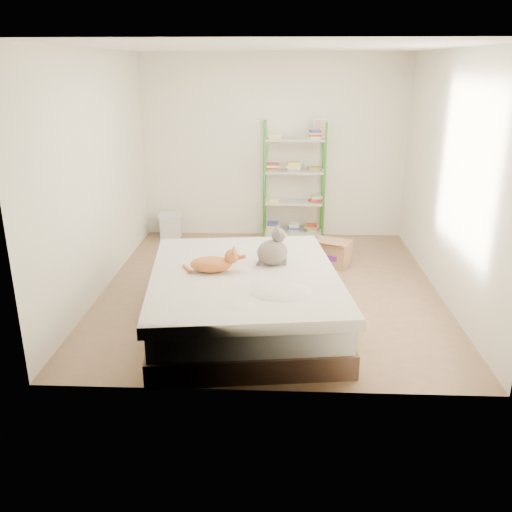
# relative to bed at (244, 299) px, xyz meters

# --- Properties ---
(room) EXTENTS (3.81, 4.21, 2.61)m
(room) POSITION_rel_bed_xyz_m (0.23, 0.96, 1.02)
(room) COLOR #9E6C51
(room) RESTS_ON ground
(bed) EXTENTS (2.02, 2.41, 0.56)m
(bed) POSITION_rel_bed_xyz_m (0.00, 0.00, 0.00)
(bed) COLOR brown
(bed) RESTS_ON ground
(orange_cat) EXTENTS (0.48, 0.27, 0.19)m
(orange_cat) POSITION_rel_bed_xyz_m (-0.32, -0.01, 0.38)
(orange_cat) COLOR orange
(orange_cat) RESTS_ON bed
(grey_cat) EXTENTS (0.40, 0.36, 0.37)m
(grey_cat) POSITION_rel_bed_xyz_m (0.26, 0.21, 0.47)
(grey_cat) COLOR gray
(grey_cat) RESTS_ON bed
(shelf_unit) EXTENTS (0.91, 0.36, 1.74)m
(shelf_unit) POSITION_rel_bed_xyz_m (0.54, 2.84, 0.53)
(shelf_unit) COLOR #368C2B
(shelf_unit) RESTS_ON ground
(cardboard_box) EXTENTS (0.56, 0.58, 0.37)m
(cardboard_box) POSITION_rel_bed_xyz_m (1.01, 1.76, -0.12)
(cardboard_box) COLOR tan
(cardboard_box) RESTS_ON ground
(white_bin) EXTENTS (0.34, 0.31, 0.37)m
(white_bin) POSITION_rel_bed_xyz_m (-1.27, 2.81, -0.09)
(white_bin) COLOR silver
(white_bin) RESTS_ON ground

